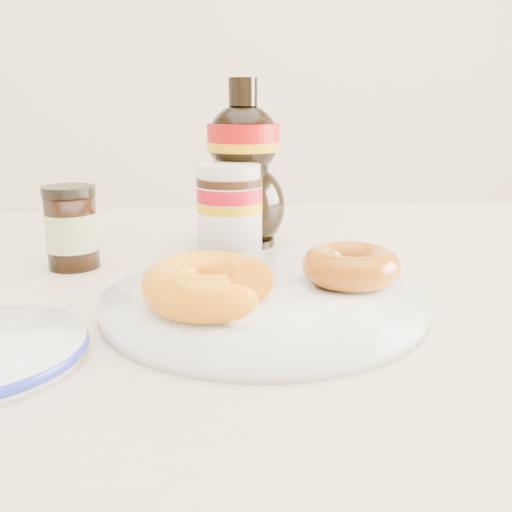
{
  "coord_description": "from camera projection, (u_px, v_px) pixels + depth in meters",
  "views": [
    {
      "loc": [
        -0.06,
        -0.43,
        0.93
      ],
      "look_at": [
        0.0,
        0.1,
        0.79
      ],
      "focal_mm": 40.0,
      "sensor_mm": 36.0,
      "label": 1
    }
  ],
  "objects": [
    {
      "name": "donut_bitten",
      "position": [
        209.0,
        285.0,
        0.46
      ],
      "size": [
        0.13,
        0.13,
        0.04
      ],
      "primitive_type": "torus",
      "rotation": [
        0.0,
        0.0,
        0.17
      ],
      "color": "#FA9C0E",
      "rests_on": "plate"
    },
    {
      "name": "plate",
      "position": [
        263.0,
        301.0,
        0.5
      ],
      "size": [
        0.28,
        0.28,
        0.01
      ],
      "color": "white",
      "rests_on": "dining_table"
    },
    {
      "name": "donut_whole",
      "position": [
        351.0,
        266.0,
        0.53
      ],
      "size": [
        0.1,
        0.1,
        0.03
      ],
      "primitive_type": "torus",
      "rotation": [
        0.0,
        0.0,
        0.14
      ],
      "color": "#9B5D0A",
      "rests_on": "plate"
    },
    {
      "name": "dining_table",
      "position": [
        254.0,
        367.0,
        0.58
      ],
      "size": [
        1.4,
        0.9,
        0.75
      ],
      "color": "beige",
      "rests_on": "ground"
    },
    {
      "name": "dark_jar",
      "position": [
        72.0,
        228.0,
        0.62
      ],
      "size": [
        0.06,
        0.06,
        0.09
      ],
      "rotation": [
        0.0,
        0.0,
        0.33
      ],
      "color": "black",
      "rests_on": "dining_table"
    },
    {
      "name": "nutella_jar",
      "position": [
        230.0,
        207.0,
        0.67
      ],
      "size": [
        0.08,
        0.08,
        0.11
      ],
      "rotation": [
        0.0,
        0.0,
        0.29
      ],
      "color": "white",
      "rests_on": "dining_table"
    },
    {
      "name": "syrup_bottle",
      "position": [
        243.0,
        164.0,
        0.71
      ],
      "size": [
        0.12,
        0.11,
        0.21
      ],
      "primitive_type": null,
      "rotation": [
        0.0,
        0.0,
        -0.25
      ],
      "color": "black",
      "rests_on": "dining_table"
    }
  ]
}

